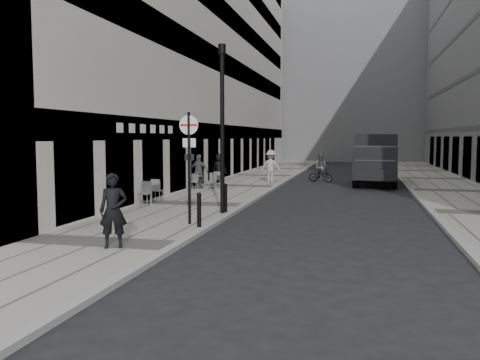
% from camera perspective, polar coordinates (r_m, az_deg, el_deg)
% --- Properties ---
extents(ground, '(120.00, 120.00, 0.00)m').
position_cam_1_polar(ground, '(10.26, -13.02, -10.94)').
color(ground, black).
rests_on(ground, ground).
extents(sidewalk, '(4.00, 60.00, 0.12)m').
position_cam_1_polar(sidewalk, '(27.73, -0.18, -0.74)').
color(sidewalk, gray).
rests_on(sidewalk, ground).
extents(far_sidewalk, '(4.00, 60.00, 0.12)m').
position_cam_1_polar(far_sidewalk, '(27.36, 22.84, -1.20)').
color(far_sidewalk, gray).
rests_on(far_sidewalk, ground).
extents(building_left, '(4.00, 45.00, 18.00)m').
position_cam_1_polar(building_left, '(35.48, -4.16, 14.97)').
color(building_left, beige).
rests_on(building_left, ground).
extents(building_far, '(24.00, 16.00, 22.00)m').
position_cam_1_polar(building_far, '(65.42, 10.84, 12.01)').
color(building_far, slate).
rests_on(building_far, ground).
extents(walking_man, '(0.77, 0.65, 1.80)m').
position_cam_1_polar(walking_man, '(12.49, -14.03, -3.36)').
color(walking_man, black).
rests_on(walking_man, sidewalk).
extents(sign_post, '(0.58, 0.10, 3.40)m').
position_cam_1_polar(sign_post, '(15.42, -5.74, 3.08)').
color(sign_post, black).
rests_on(sign_post, sidewalk).
extents(lamppost, '(0.26, 0.26, 5.79)m').
position_cam_1_polar(lamppost, '(17.55, -2.01, 6.72)').
color(lamppost, black).
rests_on(lamppost, sidewalk).
extents(bollard_near, '(0.13, 0.13, 0.95)m').
position_cam_1_polar(bollard_near, '(15.00, -4.61, -3.50)').
color(bollard_near, black).
rests_on(bollard_near, sidewalk).
extents(bollard_far, '(0.13, 0.13, 0.95)m').
position_cam_1_polar(bollard_far, '(17.88, -1.63, -2.14)').
color(bollard_far, black).
rests_on(bollard_far, sidewalk).
extents(panel_van, '(2.63, 6.33, 2.92)m').
position_cam_1_polar(panel_van, '(30.42, 15.06, 2.58)').
color(panel_van, black).
rests_on(panel_van, ground).
extents(cyclist, '(1.70, 1.19, 1.74)m').
position_cam_1_polar(cyclist, '(31.43, 9.07, 0.99)').
color(cyclist, black).
rests_on(cyclist, ground).
extents(pedestrian_a, '(1.10, 0.62, 1.76)m').
position_cam_1_polar(pedestrian_a, '(26.15, -4.62, 0.97)').
color(pedestrian_a, '#4D4E52').
rests_on(pedestrian_a, sidewalk).
extents(pedestrian_b, '(1.29, 0.84, 1.89)m').
position_cam_1_polar(pedestrian_b, '(29.58, 3.48, 1.55)').
color(pedestrian_b, '#B1A9A3').
rests_on(pedestrian_b, sidewalk).
extents(pedestrian_c, '(0.90, 0.66, 1.69)m').
position_cam_1_polar(pedestrian_c, '(29.43, -2.34, 1.34)').
color(pedestrian_c, black).
rests_on(pedestrian_c, sidewalk).
extents(cafe_table_near, '(0.73, 1.64, 0.93)m').
position_cam_1_polar(cafe_table_near, '(20.41, -9.94, -1.33)').
color(cafe_table_near, '#B3B3B6').
rests_on(cafe_table_near, sidewalk).
extents(cafe_table_mid, '(0.63, 1.43, 0.81)m').
position_cam_1_polar(cafe_table_mid, '(25.91, -4.81, -0.11)').
color(cafe_table_mid, silver).
rests_on(cafe_table_mid, sidewalk).
extents(cafe_table_far, '(0.65, 1.47, 0.84)m').
position_cam_1_polar(cafe_table_far, '(26.15, -2.80, -0.02)').
color(cafe_table_far, '#BABABC').
rests_on(cafe_table_far, sidewalk).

